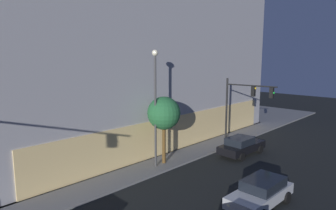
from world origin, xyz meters
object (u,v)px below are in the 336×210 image
Objects in this scene: sidewalk_tree at (164,114)px; car_silver at (261,192)px; modern_building at (92,40)px; car_black at (241,146)px; traffic_light_far_corner at (245,99)px; street_lamp_sidewalk at (155,95)px.

car_silver is at bearing -95.70° from sidewalk_tree.
car_black is (2.90, -17.65, -9.20)m from modern_building.
traffic_light_far_corner is 8.81m from sidewalk_tree.
street_lamp_sidewalk is at bearing 157.65° from car_black.
street_lamp_sidewalk is at bearing 169.73° from traffic_light_far_corner.
car_silver is at bearing -142.83° from car_black.
traffic_light_far_corner is (5.31, -16.44, -5.62)m from modern_building.
sidewalk_tree is 1.13× the size of car_silver.
car_black is at bearing -22.35° from street_lamp_sidewalk.
sidewalk_tree is at bearing 84.30° from car_silver.
street_lamp_sidewalk is at bearing -106.10° from modern_building.
street_lamp_sidewalk is 1.66× the size of sidewalk_tree.
modern_building reaches higher than sidewalk_tree.
car_silver is (-9.45, -6.55, -3.59)m from traffic_light_far_corner.
street_lamp_sidewalk is 1.89× the size of car_silver.
sidewalk_tree is 8.98m from car_silver.
traffic_light_far_corner reaches higher than car_silver.
car_silver is (-4.14, -22.99, -9.20)m from modern_building.
car_black is at bearing -80.65° from modern_building.
car_black is (7.04, 5.34, -0.00)m from car_silver.
traffic_light_far_corner is at bearing -10.27° from street_lamp_sidewalk.
traffic_light_far_corner is at bearing -72.10° from modern_building.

